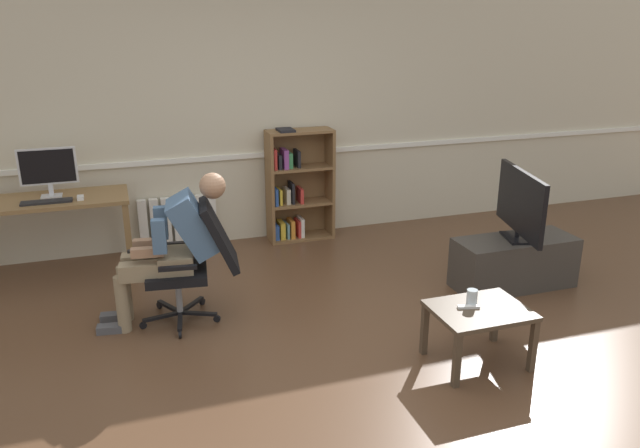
{
  "coord_description": "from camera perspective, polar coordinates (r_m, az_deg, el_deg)",
  "views": [
    {
      "loc": [
        -1.38,
        -3.68,
        2.33
      ],
      "look_at": [
        0.15,
        0.85,
        0.7
      ],
      "focal_mm": 34.67,
      "sensor_mm": 36.0,
      "label": 1
    }
  ],
  "objects": [
    {
      "name": "ground_plane",
      "position": [
        4.57,
        1.65,
        -11.84
      ],
      "size": [
        18.0,
        18.0,
        0.0
      ],
      "primitive_type": "plane",
      "color": "brown"
    },
    {
      "name": "back_wall",
      "position": [
        6.55,
        -6.37,
        10.07
      ],
      "size": [
        12.0,
        0.13,
        2.7
      ],
      "color": "beige",
      "rests_on": "ground_plane"
    },
    {
      "name": "computer_desk",
      "position": [
        6.1,
        -23.61,
        1.22
      ],
      "size": [
        1.37,
        0.61,
        0.76
      ],
      "color": "olive",
      "rests_on": "ground_plane"
    },
    {
      "name": "imac_monitor",
      "position": [
        6.08,
        -23.81,
        4.7
      ],
      "size": [
        0.5,
        0.14,
        0.44
      ],
      "color": "silver",
      "rests_on": "computer_desk"
    },
    {
      "name": "keyboard",
      "position": [
        5.94,
        -23.92,
        1.89
      ],
      "size": [
        0.43,
        0.12,
        0.02
      ],
      "primitive_type": "cube",
      "color": "black",
      "rests_on": "computer_desk"
    },
    {
      "name": "computer_mouse",
      "position": [
        5.93,
        -21.24,
        2.28
      ],
      "size": [
        0.06,
        0.1,
        0.03
      ],
      "primitive_type": "cube",
      "color": "white",
      "rests_on": "computer_desk"
    },
    {
      "name": "bookshelf",
      "position": [
        6.62,
        -2.25,
        3.34
      ],
      "size": [
        0.7,
        0.29,
        1.22
      ],
      "color": "brown",
      "rests_on": "ground_plane"
    },
    {
      "name": "radiator",
      "position": [
        6.57,
        -12.95,
        0.12
      ],
      "size": [
        0.79,
        0.08,
        0.55
      ],
      "color": "white",
      "rests_on": "ground_plane"
    },
    {
      "name": "office_chair",
      "position": [
        4.92,
        -11.36,
        -3.09
      ],
      "size": [
        0.83,
        0.62,
        0.97
      ],
      "rotation": [
        0.0,
        0.0,
        -1.7
      ],
      "color": "black",
      "rests_on": "ground_plane"
    },
    {
      "name": "person_seated",
      "position": [
        4.89,
        -13.45,
        -1.88
      ],
      "size": [
        1.05,
        0.44,
        1.2
      ],
      "rotation": [
        0.0,
        0.0,
        -1.7
      ],
      "color": "#937F60",
      "rests_on": "ground_plane"
    },
    {
      "name": "tv_stand",
      "position": [
        5.79,
        17.46,
        -3.41
      ],
      "size": [
        1.09,
        0.43,
        0.45
      ],
      "color": "#3D3833",
      "rests_on": "ground_plane"
    },
    {
      "name": "tv_screen",
      "position": [
        5.61,
        18.02,
        1.79
      ],
      "size": [
        0.27,
        0.94,
        0.61
      ],
      "rotation": [
        0.0,
        0.0,
        1.33
      ],
      "color": "black",
      "rests_on": "tv_stand"
    },
    {
      "name": "coffee_table",
      "position": [
        4.43,
        14.49,
        -8.28
      ],
      "size": [
        0.65,
        0.51,
        0.42
      ],
      "color": "#4C3D2D",
      "rests_on": "ground_plane"
    },
    {
      "name": "drinking_glass",
      "position": [
        4.42,
        13.85,
        -6.6
      ],
      "size": [
        0.07,
        0.07,
        0.11
      ],
      "primitive_type": "cylinder",
      "color": "silver",
      "rests_on": "coffee_table"
    },
    {
      "name": "spare_remote",
      "position": [
        4.39,
        13.55,
        -7.44
      ],
      "size": [
        0.15,
        0.07,
        0.02
      ],
      "primitive_type": "cube",
      "rotation": [
        0.0,
        0.0,
        4.45
      ],
      "color": "white",
      "rests_on": "coffee_table"
    }
  ]
}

